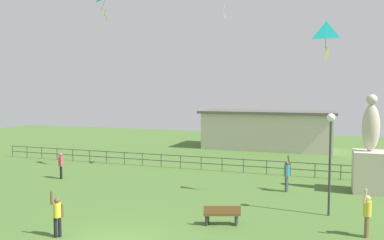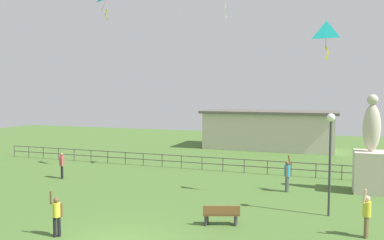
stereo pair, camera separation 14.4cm
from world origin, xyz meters
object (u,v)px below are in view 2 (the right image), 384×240
Objects in this scene: statue_monument at (371,161)px; person_3 at (367,213)px; person_2 at (62,164)px; person_0 at (287,174)px; person_1 at (57,214)px; lamppost at (330,142)px; park_bench at (221,214)px; kite_2 at (326,32)px.

person_3 is (-0.79, -7.12, -0.77)m from statue_monument.
person_2 is at bearing 165.75° from person_3.
person_0 is 1.13× the size of person_1.
person_3 is (3.45, -5.77, -0.06)m from person_0.
lamppost reaches higher than person_1.
statue_monument is 3.42× the size of park_bench.
kite_2 reaches higher than person_3.
lamppost is 2.56× the size of person_1.
park_bench is 0.83× the size of person_3.
person_2 is 17.21m from kite_2.
person_1 is at bearing -148.05° from lamppost.
park_bench is 6.65m from person_0.
person_0 is at bearing 5.91° from person_2.
person_0 is 1.07× the size of kite_2.
person_3 is at bearing -59.14° from person_0.
lamppost is 3.47m from person_3.
person_1 is at bearing -52.63° from person_2.
person_1 is at bearing -160.88° from person_3.
statue_monument is 2.87× the size of kite_2.
park_bench is 5.48m from person_3.
person_2 reaches higher than park_bench.
person_2 is at bearing -174.09° from person_0.
person_3 is (17.15, -4.36, 0.00)m from person_2.
person_1 is (-7.48, -9.56, -0.11)m from person_0.
person_3 is at bearing -69.55° from kite_2.
lamppost is 2.77× the size of person_2.
person_0 is 13.77m from person_2.
person_1 reaches higher than person_2.
statue_monument is 9.95m from park_bench.
park_bench is at bearing -22.72° from person_2.
person_2 is at bearing -171.25° from statue_monument.
kite_2 reaches higher than person_0.
person_2 is (-17.94, -2.76, -0.77)m from statue_monument.
person_1 is 0.95× the size of kite_2.
statue_monument is 16.03m from person_1.
person_0 reaches higher than person_1.
person_2 is at bearing 172.27° from lamppost.
person_3 reaches higher than person_2.
person_1 is at bearing -139.05° from kite_2.
park_bench is 0.95× the size of person_2.
person_0 reaches higher than person_2.
lamppost is 16.15m from person_2.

